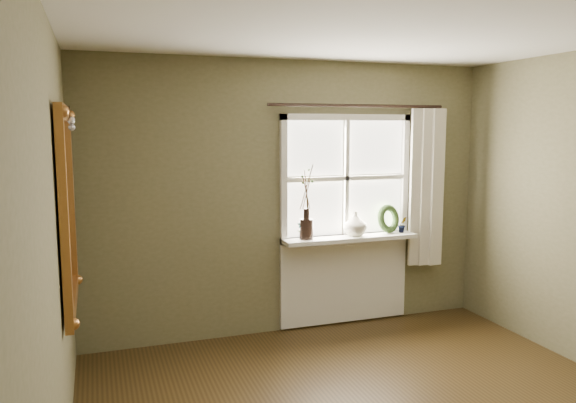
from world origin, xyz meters
The scene contains 14 objects.
ceiling centered at (0.00, 0.00, 2.60)m, with size 4.50×4.50×0.00m, color silver.
wall_back centered at (0.00, 2.30, 1.30)m, with size 4.00×0.10×2.60m, color #686444.
wall_left centered at (-2.05, 0.00, 1.30)m, with size 0.10×4.50×2.60m, color #686444.
window_frame centered at (0.55, 2.23, 1.48)m, with size 1.36×0.06×1.24m.
window_sill centered at (0.55, 2.12, 0.90)m, with size 1.36×0.26×0.04m, color white.
window_apron centered at (0.55, 2.23, 0.46)m, with size 1.36×0.04×0.88m, color white.
dark_jug centered at (0.09, 2.12, 1.02)m, with size 0.13×0.13×0.19m, color black.
cream_vase centered at (0.61, 2.12, 1.04)m, with size 0.23×0.23×0.24m, color beige.
wreath centered at (0.99, 2.16, 1.03)m, with size 0.29×0.29×0.07m, color #29411D.
potted_plant_left centered at (0.05, 2.12, 1.01)m, with size 0.09×0.06×0.17m, color #29411D.
potted_plant_right centered at (1.13, 2.12, 1.00)m, with size 0.09×0.07×0.16m, color #29411D.
curtain centered at (1.39, 2.13, 1.37)m, with size 0.36×0.12×1.59m, color beige.
curtain_rod centered at (0.65, 2.17, 2.18)m, with size 0.03×0.03×1.84m, color black.
gilt_mirror centered at (-1.96, 1.18, 1.44)m, with size 0.10×1.13×1.34m.
Camera 1 is at (-1.78, -2.77, 1.97)m, focal length 35.00 mm.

